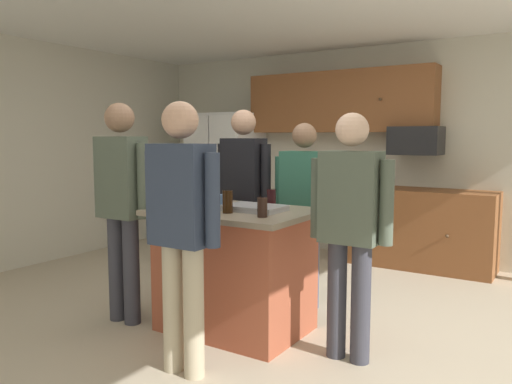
{
  "coord_description": "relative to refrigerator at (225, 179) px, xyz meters",
  "views": [
    {
      "loc": [
        2.18,
        -3.35,
        1.5
      ],
      "look_at": [
        -0.01,
        0.08,
        1.05
      ],
      "focal_mm": 35.49,
      "sensor_mm": 36.0,
      "label": 1
    }
  ],
  "objects": [
    {
      "name": "floor",
      "position": [
        2.0,
        -2.38,
        -0.91
      ],
      "size": [
        7.04,
        7.04,
        0.0
      ],
      "primitive_type": "plane",
      "color": "#B7A88E",
      "rests_on": "ground"
    },
    {
      "name": "back_wall",
      "position": [
        2.0,
        0.42,
        0.39
      ],
      "size": [
        6.4,
        0.1,
        2.6
      ],
      "primitive_type": "cube",
      "color": "beige",
      "rests_on": "ground"
    },
    {
      "name": "side_wall_left",
      "position": [
        -1.2,
        -2.38,
        0.39
      ],
      "size": [
        0.1,
        5.6,
        2.6
      ],
      "primitive_type": "cube",
      "color": "beige",
      "rests_on": "ground"
    },
    {
      "name": "cabinet_run_upper",
      "position": [
        1.6,
        0.22,
        1.02
      ],
      "size": [
        2.4,
        0.38,
        0.75
      ],
      "color": "brown"
    },
    {
      "name": "cabinet_run_lower",
      "position": [
        2.6,
        0.1,
        -0.46
      ],
      "size": [
        1.8,
        0.63,
        0.9
      ],
      "color": "brown",
      "rests_on": "ground"
    },
    {
      "name": "refrigerator",
      "position": [
        0.0,
        0.0,
        0.0
      ],
      "size": [
        0.9,
        0.76,
        1.82
      ],
      "color": "white",
      "rests_on": "ground"
    },
    {
      "name": "microwave_over_range",
      "position": [
        2.6,
        0.12,
        0.54
      ],
      "size": [
        0.56,
        0.4,
        0.32
      ],
      "primitive_type": "cube",
      "color": "black"
    },
    {
      "name": "kitchen_island",
      "position": [
        1.99,
        -2.61,
        -0.43
      ],
      "size": [
        1.2,
        0.89,
        0.95
      ],
      "color": "#9E4C33",
      "rests_on": "ground"
    },
    {
      "name": "person_guest_right",
      "position": [
        1.59,
        -1.89,
        0.1
      ],
      "size": [
        0.57,
        0.23,
        1.74
      ],
      "rotation": [
        0.0,
        0.0,
        -1.06
      ],
      "color": "#232D4C",
      "rests_on": "ground"
    },
    {
      "name": "person_elder_center",
      "position": [
        1.13,
        -2.95,
        0.12
      ],
      "size": [
        0.57,
        0.23,
        1.76
      ],
      "rotation": [
        0.0,
        0.0,
        0.39
      ],
      "color": "#383842",
      "rests_on": "ground"
    },
    {
      "name": "person_guest_left",
      "position": [
        2.18,
        -1.83,
        0.02
      ],
      "size": [
        0.57,
        0.22,
        1.61
      ],
      "rotation": [
        0.0,
        0.0,
        -1.81
      ],
      "color": "#4C5166",
      "rests_on": "ground"
    },
    {
      "name": "person_guest_by_door",
      "position": [
        2.93,
        -2.64,
        0.04
      ],
      "size": [
        0.57,
        0.22,
        1.65
      ],
      "rotation": [
        0.0,
        0.0,
        3.11
      ],
      "color": "#383842",
      "rests_on": "ground"
    },
    {
      "name": "person_host_foreground",
      "position": [
        2.14,
        -3.39,
        0.08
      ],
      "size": [
        0.57,
        0.23,
        1.71
      ],
      "rotation": [
        0.0,
        0.0,
        1.76
      ],
      "color": "tan",
      "rests_on": "ground"
    },
    {
      "name": "tumbler_amber",
      "position": [
        2.14,
        -2.32,
        0.11
      ],
      "size": [
        0.07,
        0.07,
        0.14
      ],
      "color": "black",
      "rests_on": "kitchen_island"
    },
    {
      "name": "glass_pilsner",
      "position": [
        2.36,
        -2.81,
        0.11
      ],
      "size": [
        0.07,
        0.07,
        0.14
      ],
      "color": "#311D16",
      "rests_on": "kitchen_island"
    },
    {
      "name": "glass_short_whisky",
      "position": [
        1.58,
        -2.76,
        0.1
      ],
      "size": [
        0.07,
        0.07,
        0.12
      ],
      "color": "black",
      "rests_on": "kitchen_island"
    },
    {
      "name": "glass_dark_ale",
      "position": [
        1.85,
        -2.9,
        0.11
      ],
      "size": [
        0.06,
        0.06,
        0.15
      ],
      "color": "black",
      "rests_on": "kitchen_island"
    },
    {
      "name": "mug_ceramic_white",
      "position": [
        1.82,
        -2.53,
        0.09
      ],
      "size": [
        0.13,
        0.08,
        0.1
      ],
      "color": "#4C6B99",
      "rests_on": "kitchen_island"
    },
    {
      "name": "glass_stout_tall",
      "position": [
        2.05,
        -2.79,
        0.12
      ],
      "size": [
        0.07,
        0.07,
        0.16
      ],
      "color": "black",
      "rests_on": "kitchen_island"
    },
    {
      "name": "mug_blue_stoneware",
      "position": [
        1.55,
        -2.41,
        0.09
      ],
      "size": [
        0.12,
        0.08,
        0.1
      ],
      "color": "#4C6B99",
      "rests_on": "kitchen_island"
    },
    {
      "name": "serving_tray",
      "position": [
        2.15,
        -2.59,
        0.06
      ],
      "size": [
        0.44,
        0.3,
        0.04
      ],
      "color": "#B7B7BC",
      "rests_on": "kitchen_island"
    }
  ]
}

